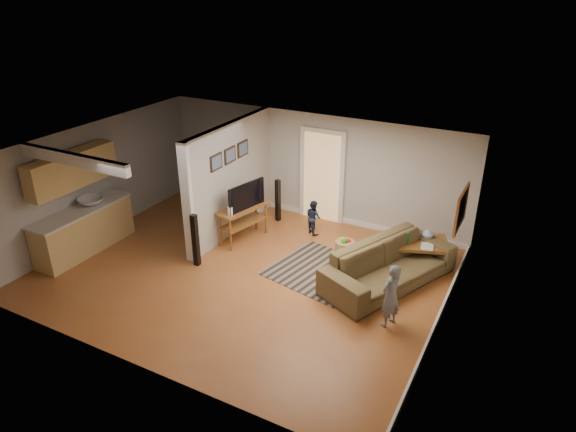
% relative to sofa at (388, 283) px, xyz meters
% --- Properties ---
extents(ground, '(7.50, 7.50, 0.00)m').
position_rel_sofa_xyz_m(ground, '(-2.60, -0.94, 0.00)').
color(ground, brown).
rests_on(ground, ground).
extents(room_shell, '(7.54, 6.02, 2.52)m').
position_rel_sofa_xyz_m(room_shell, '(-3.67, -0.51, 1.46)').
color(room_shell, '#A7A6A0').
rests_on(room_shell, ground).
extents(area_rug, '(2.70, 2.20, 0.01)m').
position_rel_sofa_xyz_m(area_rug, '(-1.03, -0.26, 0.01)').
color(area_rug, black).
rests_on(area_rug, ground).
extents(sofa, '(2.09, 2.92, 0.80)m').
position_rel_sofa_xyz_m(sofa, '(0.00, 0.00, 0.00)').
color(sofa, '#413920').
rests_on(sofa, ground).
extents(coffee_table, '(1.52, 1.20, 0.78)m').
position_rel_sofa_xyz_m(coffee_table, '(0.21, 0.93, 0.41)').
color(coffee_table, brown).
rests_on(coffee_table, ground).
extents(tv_console, '(0.74, 1.32, 1.07)m').
position_rel_sofa_xyz_m(tv_console, '(-3.34, 0.22, 0.71)').
color(tv_console, brown).
rests_on(tv_console, ground).
extents(speaker_left, '(0.11, 0.11, 1.11)m').
position_rel_sofa_xyz_m(speaker_left, '(-3.60, -1.14, 0.55)').
color(speaker_left, black).
rests_on(speaker_left, ground).
extents(speaker_right, '(0.12, 0.12, 1.02)m').
position_rel_sofa_xyz_m(speaker_right, '(-3.16, 1.42, 0.51)').
color(speaker_right, black).
rests_on(speaker_right, ground).
extents(toy_basket, '(0.40, 0.40, 0.36)m').
position_rel_sofa_xyz_m(toy_basket, '(-1.17, 0.70, 0.15)').
color(toy_basket, '#9E8144').
rests_on(toy_basket, ground).
extents(child, '(0.41, 0.49, 1.14)m').
position_rel_sofa_xyz_m(child, '(0.40, -1.23, 0.00)').
color(child, slate).
rests_on(child, ground).
extents(toddler, '(0.48, 0.46, 0.79)m').
position_rel_sofa_xyz_m(toddler, '(-2.14, 1.22, 0.00)').
color(toddler, '#1D253C').
rests_on(toddler, ground).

